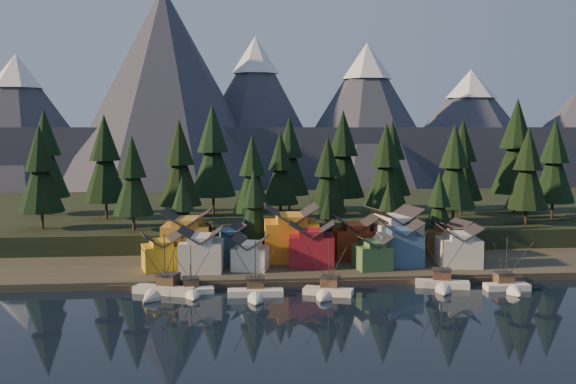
{
  "coord_description": "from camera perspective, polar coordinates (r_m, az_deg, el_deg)",
  "views": [
    {
      "loc": [
        -17.47,
        -103.94,
        30.29
      ],
      "look_at": [
        -5.18,
        30.0,
        16.56
      ],
      "focal_mm": 40.0,
      "sensor_mm": 36.0,
      "label": 1
    }
  ],
  "objects": [
    {
      "name": "house_front_3",
      "position": [
        133.1,
        2.09,
        -4.51
      ],
      "size": [
        10.14,
        9.76,
        9.36
      ],
      "rotation": [
        0.0,
        0.0,
        -0.12
      ],
      "color": "maroon",
      "rests_on": "shore_strip"
    },
    {
      "name": "tree_shore_2",
      "position": [
        147.21,
        3.59,
        -2.45
      ],
      "size": [
        5.99,
        5.99,
        13.96
      ],
      "color": "#332319",
      "rests_on": "shore_strip"
    },
    {
      "name": "tree_hill_1",
      "position": [
        175.23,
        -15.95,
        2.59
      ],
      "size": [
        11.83,
        11.83,
        27.55
      ],
      "color": "#332319",
      "rests_on": "hillside"
    },
    {
      "name": "tree_hill_7",
      "position": [
        154.22,
        3.53,
        1.29
      ],
      "size": [
        9.52,
        9.52,
        22.17
      ],
      "color": "#332319",
      "rests_on": "hillside"
    },
    {
      "name": "house_front_2",
      "position": [
        130.33,
        -3.36,
        -5.36
      ],
      "size": [
        8.2,
        8.24,
        6.7
      ],
      "rotation": [
        0.0,
        0.0,
        -0.22
      ],
      "color": "white",
      "rests_on": "shore_strip"
    },
    {
      "name": "tree_hill_8",
      "position": [
        178.93,
        4.9,
        3.09
      ],
      "size": [
        12.41,
        12.41,
        28.91
      ],
      "color": "#332319",
      "rests_on": "hillside"
    },
    {
      "name": "house_back_3",
      "position": [
        141.61,
        5.99,
        -3.93
      ],
      "size": [
        9.2,
        8.2,
        9.27
      ],
      "rotation": [
        0.0,
        0.0,
        -0.01
      ],
      "color": "maroon",
      "rests_on": "shore_strip"
    },
    {
      "name": "tree_hill_13",
      "position": [
        169.12,
        20.53,
        1.74
      ],
      "size": [
        10.47,
        10.47,
        24.39
      ],
      "color": "#332319",
      "rests_on": "hillside"
    },
    {
      "name": "boat_3",
      "position": [
        116.31,
        3.49,
        -8.16
      ],
      "size": [
        9.6,
        10.13,
        11.23
      ],
      "rotation": [
        0.0,
        0.0,
        -0.36
      ],
      "color": "white",
      "rests_on": "ground"
    },
    {
      "name": "house_back_5",
      "position": [
        146.19,
        14.14,
        -4.0
      ],
      "size": [
        8.72,
        8.79,
        8.18
      ],
      "rotation": [
        0.0,
        0.0,
        0.22
      ],
      "color": "#9C6737",
      "rests_on": "shore_strip"
    },
    {
      "name": "tree_shore_0",
      "position": [
        145.57,
        -9.35,
        -1.75
      ],
      "size": [
        7.69,
        7.69,
        17.91
      ],
      "color": "#332319",
      "rests_on": "shore_strip"
    },
    {
      "name": "boat_0",
      "position": [
        118.85,
        -11.3,
        -7.95
      ],
      "size": [
        11.73,
        12.15,
        12.18
      ],
      "rotation": [
        0.0,
        0.0,
        -0.36
      ],
      "color": "beige",
      "rests_on": "ground"
    },
    {
      "name": "tree_hill_14",
      "position": [
        194.0,
        19.63,
        3.54
      ],
      "size": [
        13.89,
        13.89,
        32.36
      ],
      "color": "#332319",
      "rests_on": "hillside"
    },
    {
      "name": "tree_hill_17",
      "position": [
        183.37,
        22.57,
        2.3
      ],
      "size": [
        11.34,
        11.34,
        26.41
      ],
      "color": "#332319",
      "rests_on": "hillside"
    },
    {
      "name": "tree_shore_1",
      "position": [
        145.2,
        -3.04,
        -1.43
      ],
      "size": [
        8.22,
        8.22,
        19.15
      ],
      "color": "#332319",
      "rests_on": "shore_strip"
    },
    {
      "name": "boat_5",
      "position": [
        124.63,
        13.6,
        -7.37
      ],
      "size": [
        10.66,
        11.12,
        11.59
      ],
      "rotation": [
        0.0,
        0.0,
        -0.27
      ],
      "color": "beige",
      "rests_on": "ground"
    },
    {
      "name": "house_back_1",
      "position": [
        137.97,
        -5.51,
        -4.41
      ],
      "size": [
        8.89,
        8.95,
        8.23
      ],
      "rotation": [
        0.0,
        0.0,
        0.24
      ],
      "color": "#375C82",
      "rests_on": "shore_strip"
    },
    {
      "name": "boat_2",
      "position": [
        115.34,
        -2.91,
        -8.36
      ],
      "size": [
        10.31,
        11.19,
        11.1
      ],
      "rotation": [
        0.0,
        0.0,
        -0.03
      ],
      "color": "silver",
      "rests_on": "ground"
    },
    {
      "name": "tree_hill_4",
      "position": [
        179.15,
        -6.7,
        3.4
      ],
      "size": [
        13.2,
        13.2,
        30.75
      ],
      "color": "#332319",
      "rests_on": "hillside"
    },
    {
      "name": "house_front_1",
      "position": [
        129.65,
        -7.7,
        -4.99
      ],
      "size": [
        8.94,
        8.63,
        8.71
      ],
      "rotation": [
        0.0,
        0.0,
        -0.07
      ],
      "color": "beige",
      "rests_on": "shore_strip"
    },
    {
      "name": "dock",
      "position": [
        125.29,
        2.95,
        -7.93
      ],
      "size": [
        80.0,
        4.0,
        1.0
      ],
      "primitive_type": "cube",
      "color": "#483D33",
      "rests_on": "ground"
    },
    {
      "name": "tree_shore_3",
      "position": [
        149.82,
        8.9,
        -1.89
      ],
      "size": [
        6.95,
        6.95,
        16.19
      ],
      "color": "#332319",
      "rests_on": "shore_strip"
    },
    {
      "name": "tree_hill_10",
      "position": [
        190.22,
        9.22,
        2.76
      ],
      "size": [
        11.28,
        11.28,
        26.27
      ],
      "color": "#332319",
      "rests_on": "hillside"
    },
    {
      "name": "boat_1",
      "position": [
        118.24,
        -8.56,
        -8.14
      ],
      "size": [
        8.51,
        9.09,
        9.82
      ],
      "rotation": [
        0.0,
        0.0,
        0.12
      ],
      "color": "white",
      "rests_on": "ground"
    },
    {
      "name": "tree_hill_16",
      "position": [
        189.01,
        -20.77,
        2.94
      ],
      "size": [
        12.56,
        12.56,
        29.26
      ],
      "color": "#332319",
      "rests_on": "hillside"
    },
    {
      "name": "tree_hill_2",
      "position": [
        154.07,
        -13.64,
        1.16
      ],
      "size": [
        9.58,
        9.58,
        22.32
      ],
      "color": "#332319",
      "rests_on": "hillside"
    },
    {
      "name": "house_front_4",
      "position": [
        131.95,
        7.48,
        -5.22
      ],
      "size": [
        7.72,
        8.16,
        6.86
      ],
      "rotation": [
        0.0,
        0.0,
        0.15
      ],
      "color": "#416C3A",
      "rests_on": "shore_strip"
    },
    {
      "name": "ground",
      "position": [
        109.66,
        4.2,
        -10.22
      ],
      "size": [
        500.0,
        500.0,
        0.0
      ],
      "primitive_type": "plane",
      "color": "black",
      "rests_on": "ground"
    },
    {
      "name": "tree_hill_9",
      "position": [
        164.1,
        8.69,
        2.12
      ],
      "size": [
        10.89,
        10.89,
        25.37
      ],
      "color": "#332319",
      "rests_on": "hillside"
    },
    {
      "name": "house_front_0",
      "position": [
        132.2,
        -11.19,
        -5.16
      ],
      "size": [
        8.81,
        8.52,
        7.31
      ],
      "rotation": [
        0.0,
        0.0,
        0.25
      ],
      "color": "gold",
      "rests_on": "shore_strip"
    },
    {
      "name": "tree_hill_5",
      "position": [
        154.5,
        -3.2,
        1.37
      ],
      "size": [
        9.66,
        9.66,
        22.49
      ],
      "color": "#332319",
      "rests_on": "hillside"
    },
    {
      "name": "tree_hill_6",
      "position": [
        169.88,
        -0.68,
        1.87
      ],
      "size": [
        9.86,
        9.86,
        22.98
      ],
      "color": "#332319",
      "rests_on": "hillside"
    },
    {
      "name": "house_back_4",
      "position": [
        143.2,
        9.37,
        -3.47
      ],
      "size": [
        11.97,
        11.65,
        11.12
      ],
      "rotation": [
        0.0,
        0.0,
        0.2
      ],
      "color": "silver",
      "rests_on": "shore_strip"
    },
    {
      "name": "tree_hill_0",
      "position": [
        162.53,
        -21.14,
        1.63
      ],
      "size": [
        10.61,
        10.61,
        24.71
      ],
      "color": "#332319",
      "rests_on": "hillside"
    },
    {
      "name": "tree_hill_3",
      "position": [
        164.72,
        -9.6,
        2.28
      ],
      "size": [
        11.25,
        11.25,
        26.2
      ],
      "color": "#332319",
      "rests_on": "hillside"
    },
    {
      "name": "hillside",
      "position": [
        196.63,
        -0.1,
        -2.15
      ],
      "size": [
        420.0,
        100.0,
        6.0
      ],
      "primitive_type": "cube",
      "color": "black",
      "rests_on": "ground"
    },
    {
      "name": "house_back_2",
      "position": [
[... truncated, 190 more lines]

